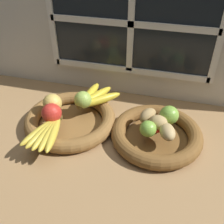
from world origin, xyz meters
TOP-DOWN VIEW (x-y plane):
  - ground_plane at (0.00, 0.00)cm, footprint 140.00×90.00cm
  - back_wall at (0.00, 29.77)cm, footprint 140.00×4.60cm
  - fruit_bowl_left at (-16.45, 1.66)cm, footprint 33.55×33.55cm
  - fruit_bowl_right at (15.45, 1.66)cm, footprint 31.55×31.55cm
  - apple_red_front at (-20.64, -3.68)cm, footprint 7.03×7.03cm
  - apple_golden_left at (-22.98, 1.93)cm, footprint 6.95×6.95cm
  - apple_green_back at (-13.09, 7.08)cm, footprint 6.56×6.56cm
  - banana_bunch_front at (-19.22, -10.89)cm, footprint 12.00×18.63cm
  - banana_bunch_back at (-10.18, 12.26)cm, footprint 15.01×18.59cm
  - potato_large at (15.45, 1.66)cm, footprint 6.84×5.79cm
  - potato_back at (17.61, 6.40)cm, footprint 7.68×9.18cm
  - potato_oblong at (11.58, 4.67)cm, footprint 7.62×8.52cm
  - potato_small at (18.90, -1.79)cm, footprint 7.26×8.80cm
  - lime_near at (12.67, -2.52)cm, footprint 5.49×5.49cm
  - lime_far at (18.70, 5.83)cm, footprint 6.58×6.58cm
  - chili_pepper at (15.92, -0.84)cm, footprint 11.45×4.32cm

SIDE VIEW (x-z plane):
  - ground_plane at x=0.00cm, z-range -3.00..0.00cm
  - fruit_bowl_left at x=-16.45cm, z-range -0.18..4.86cm
  - fruit_bowl_right at x=15.45cm, z-range -0.17..4.87cm
  - chili_pepper at x=15.92cm, z-range 5.04..6.92cm
  - banana_bunch_front at x=-19.22cm, z-range 5.04..7.87cm
  - banana_bunch_back at x=-10.18cm, z-range 5.04..8.27cm
  - potato_small at x=18.90cm, z-range 5.04..9.52cm
  - potato_back at x=17.61cm, z-range 5.04..9.53cm
  - potato_oblong at x=11.58cm, z-range 5.04..10.11cm
  - potato_large at x=15.45cm, z-range 5.04..10.23cm
  - lime_near at x=12.67cm, z-range 5.04..10.53cm
  - apple_green_back at x=-13.09cm, z-range 5.04..11.60cm
  - lime_far at x=18.70cm, z-range 5.04..11.62cm
  - apple_golden_left at x=-22.98cm, z-range 5.04..11.99cm
  - apple_red_front at x=-20.64cm, z-range 5.04..12.07cm
  - back_wall at x=0.00cm, z-range 0.38..55.38cm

